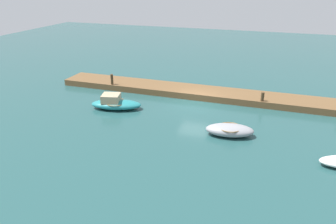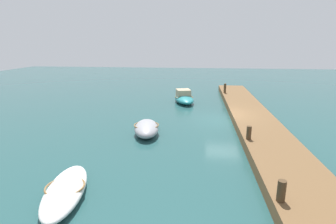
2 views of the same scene
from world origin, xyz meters
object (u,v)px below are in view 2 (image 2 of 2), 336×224
Objects in this scene: rowboat_white at (65,190)px; mooring_post_mid_west at (249,133)px; rowboat_grey at (146,128)px; mooring_post_mid_east at (225,88)px; motorboat_teal at (184,98)px; mooring_post_west at (281,191)px.

rowboat_white is 9.48m from mooring_post_mid_west.
mooring_post_mid_east is (11.94, -5.95, 0.64)m from rowboat_grey.
motorboat_teal is 4.43× the size of mooring_post_mid_east.
mooring_post_mid_west is (-1.70, -5.95, 0.52)m from rowboat_grey.
mooring_post_mid_east reaches higher than rowboat_white.
rowboat_white is 7.66m from mooring_post_west.
mooring_post_west reaches higher than motorboat_teal.
rowboat_white is (-16.80, 3.52, -0.17)m from motorboat_teal.
motorboat_teal is 11.94m from mooring_post_mid_west.
mooring_post_mid_east is at bearing 0.00° from mooring_post_west.
rowboat_grey is 7.49m from rowboat_white.
mooring_post_west is at bearing 180.00° from mooring_post_mid_east.
mooring_post_mid_west is at bearing -116.07° from rowboat_grey.
rowboat_grey is at bearing 74.02° from mooring_post_mid_west.
rowboat_grey is at bearing 155.15° from motorboat_teal.
motorboat_teal is at bearing 13.53° from mooring_post_west.
motorboat_teal is at bearing -21.07° from rowboat_grey.
rowboat_grey is 3.50× the size of mooring_post_mid_east.
mooring_post_mid_west is (5.60, -7.63, 0.63)m from rowboat_white.
motorboat_teal reaches higher than rowboat_white.
mooring_post_west is 1.01× the size of mooring_post_mid_west.
mooring_post_west is 5.85m from mooring_post_mid_west.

